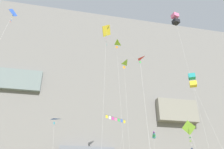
# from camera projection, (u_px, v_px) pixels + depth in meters

# --- Properties ---
(cliff_face) EXTENTS (180.00, 27.16, 59.84)m
(cliff_face) POSITION_uv_depth(u_px,v_px,m) (85.00, 103.00, 78.81)
(cliff_face) COLOR slate
(cliff_face) RESTS_ON ground
(kite_diamond_low_center) EXTENTS (1.72, 2.79, 25.73)m
(kite_diamond_low_center) POSITION_uv_depth(u_px,v_px,m) (106.00, 33.00, 34.75)
(kite_diamond_low_center) COLOR yellow
(kite_diamond_low_center) RESTS_ON ground
(kite_diamond_high_right) EXTENTS (2.94, 3.51, 25.10)m
(kite_diamond_high_right) POSITION_uv_depth(u_px,v_px,m) (8.00, 24.00, 30.15)
(kite_diamond_high_right) COLOR blue
(kite_diamond_high_right) RESTS_ON ground
(kite_diamond_far_right) EXTENTS (1.54, 6.14, 10.84)m
(kite_diamond_far_right) POSITION_uv_depth(u_px,v_px,m) (189.00, 129.00, 29.27)
(kite_diamond_far_right) COLOR #8CCC33
(kite_diamond_far_right) RESTS_ON ground
(kite_delta_low_left) EXTENTS (2.03, 4.94, 30.22)m
(kite_delta_low_left) POSITION_uv_depth(u_px,v_px,m) (115.00, 49.00, 48.36)
(kite_delta_low_left) COLOR #8CCC33
(kite_delta_low_left) RESTS_ON ground
(kite_box_low_right) EXTENTS (1.79, 2.71, 32.17)m
(kite_box_low_right) POSITION_uv_depth(u_px,v_px,m) (175.00, 19.00, 42.34)
(kite_box_low_right) COLOR pink
(kite_box_low_right) RESTS_ON ground
(kite_banner_high_left) EXTENTS (5.16, 5.08, 16.30)m
(kite_banner_high_left) POSITION_uv_depth(u_px,v_px,m) (116.00, 121.00, 47.28)
(kite_banner_high_left) COLOR black
(kite_banner_high_left) RESTS_ON ground
(kite_box_near_cliff) EXTENTS (2.48, 3.15, 15.62)m
(kite_box_near_cliff) POSITION_uv_depth(u_px,v_px,m) (193.00, 80.00, 28.44)
(kite_box_near_cliff) COLOR teal
(kite_box_near_cliff) RESTS_ON ground
(kite_delta_upper_left) EXTENTS (1.68, 3.96, 24.38)m
(kite_delta_upper_left) POSITION_uv_depth(u_px,v_px,m) (121.00, 68.00, 44.22)
(kite_delta_upper_left) COLOR #8CCC33
(kite_delta_upper_left) RESTS_ON ground
(kite_delta_upper_right) EXTENTS (1.76, 1.58, 11.02)m
(kite_delta_upper_right) POSITION_uv_depth(u_px,v_px,m) (53.00, 124.00, 30.88)
(kite_delta_upper_right) COLOR blue
(kite_delta_upper_right) RESTS_ON ground
(kite_delta_high_center) EXTENTS (1.77, 6.40, 16.87)m
(kite_delta_high_center) POSITION_uv_depth(u_px,v_px,m) (139.00, 67.00, 27.28)
(kite_delta_high_center) COLOR red
(kite_delta_high_center) RESTS_ON ground
(kite_windsock_mid_right) EXTENTS (3.45, 6.12, 11.76)m
(kite_windsock_mid_right) POSITION_uv_depth(u_px,v_px,m) (154.00, 136.00, 40.55)
(kite_windsock_mid_right) COLOR #38B2D1
(kite_windsock_mid_right) RESTS_ON ground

